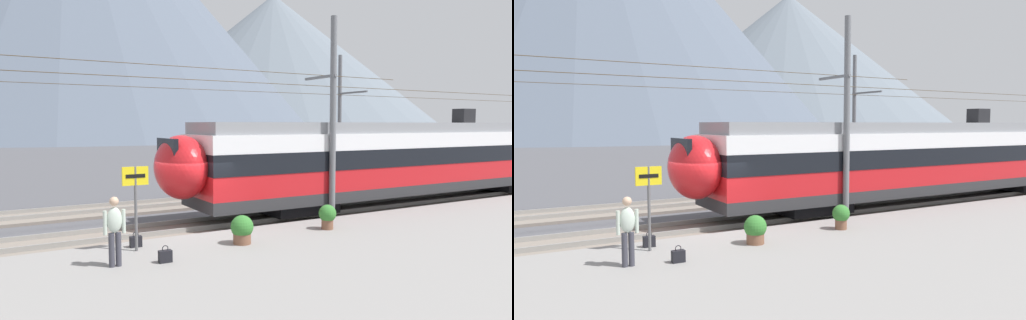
% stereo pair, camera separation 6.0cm
% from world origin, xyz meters
% --- Properties ---
extents(ground_plane, '(400.00, 400.00, 0.00)m').
position_xyz_m(ground_plane, '(0.00, 0.00, 0.00)').
color(ground_plane, '#4C4C51').
extents(platform_slab, '(120.00, 8.91, 0.37)m').
position_xyz_m(platform_slab, '(0.00, -5.54, 0.18)').
color(platform_slab, gray).
rests_on(platform_slab, ground).
extents(track_near, '(120.00, 3.00, 0.28)m').
position_xyz_m(track_near, '(0.00, 0.97, 0.07)').
color(track_near, slate).
rests_on(track_near, ground).
extents(track_far, '(120.00, 3.00, 0.28)m').
position_xyz_m(track_far, '(0.00, 6.16, 0.07)').
color(track_far, slate).
rests_on(track_far, ground).
extents(train_near_platform, '(23.80, 2.98, 4.27)m').
position_xyz_m(train_near_platform, '(11.12, 0.97, 2.22)').
color(train_near_platform, '#2D2D30').
rests_on(train_near_platform, track_near).
extents(catenary_mast_mid, '(38.51, 1.90, 7.77)m').
position_xyz_m(catenary_mast_mid, '(5.41, -0.53, 4.02)').
color(catenary_mast_mid, slate).
rests_on(catenary_mast_mid, ground).
extents(catenary_mast_far_side, '(38.51, 2.55, 8.02)m').
position_xyz_m(catenary_mast_far_side, '(13.22, 8.25, 4.15)').
color(catenary_mast_far_side, slate).
rests_on(catenary_mast_far_side, ground).
extents(platform_sign, '(0.70, 0.08, 2.28)m').
position_xyz_m(platform_sign, '(-2.52, -2.20, 2.04)').
color(platform_sign, '#59595B').
rests_on(platform_sign, platform_slab).
extents(passenger_walking, '(0.53, 0.22, 1.69)m').
position_xyz_m(passenger_walking, '(-3.36, -3.35, 1.31)').
color(passenger_walking, '#383842').
rests_on(passenger_walking, platform_slab).
extents(handbag_beside_passenger, '(0.32, 0.18, 0.43)m').
position_xyz_m(handbag_beside_passenger, '(-2.21, -3.62, 0.52)').
color(handbag_beside_passenger, black).
rests_on(handbag_beside_passenger, platform_slab).
extents(handbag_near_sign, '(0.32, 0.18, 0.43)m').
position_xyz_m(handbag_near_sign, '(-2.43, -1.78, 0.53)').
color(handbag_near_sign, black).
rests_on(handbag_near_sign, platform_slab).
extents(potted_plant_platform_edge, '(0.57, 0.57, 0.80)m').
position_xyz_m(potted_plant_platform_edge, '(3.62, -2.62, 0.84)').
color(potted_plant_platform_edge, brown).
rests_on(potted_plant_platform_edge, platform_slab).
extents(potted_plant_by_shelter, '(0.66, 0.66, 0.82)m').
position_xyz_m(potted_plant_by_shelter, '(0.31, -2.93, 0.81)').
color(potted_plant_by_shelter, brown).
rests_on(potted_plant_by_shelter, platform_slab).
extents(mountain_right_ridge, '(177.27, 177.27, 71.85)m').
position_xyz_m(mountain_right_ridge, '(129.60, 203.95, 35.92)').
color(mountain_right_ridge, slate).
rests_on(mountain_right_ridge, ground).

